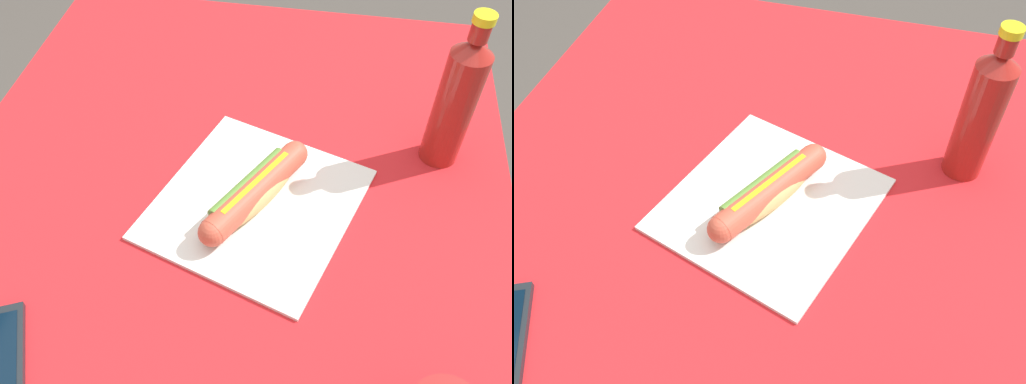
{
  "view_description": "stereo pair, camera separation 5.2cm",
  "coord_description": "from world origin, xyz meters",
  "views": [
    {
      "loc": [
        -0.58,
        -0.14,
        1.38
      ],
      "look_at": [
        -0.05,
        -0.05,
        0.76
      ],
      "focal_mm": 39.03,
      "sensor_mm": 36.0,
      "label": 1
    },
    {
      "loc": [
        -0.57,
        -0.19,
        1.38
      ],
      "look_at": [
        -0.05,
        -0.05,
        0.76
      ],
      "focal_mm": 39.03,
      "sensor_mm": 36.0,
      "label": 2
    }
  ],
  "objects": [
    {
      "name": "paper_wrapper",
      "position": [
        -0.05,
        -0.05,
        0.73
      ],
      "size": [
        0.37,
        0.36,
        0.01
      ],
      "primitive_type": "cube",
      "rotation": [
        0.0,
        0.0,
        -0.32
      ],
      "color": "silver",
      "rests_on": "dining_table"
    },
    {
      "name": "dining_table",
      "position": [
        0.0,
        0.0,
        0.59
      ],
      "size": [
        1.02,
        0.88,
        0.73
      ],
      "color": "brown",
      "rests_on": "ground"
    },
    {
      "name": "soda_bottle",
      "position": [
        0.11,
        -0.33,
        0.84
      ],
      "size": [
        0.06,
        0.06,
        0.26
      ],
      "color": "maroon",
      "rests_on": "dining_table"
    },
    {
      "name": "hot_dog",
      "position": [
        -0.05,
        -0.05,
        0.76
      ],
      "size": [
        0.21,
        0.13,
        0.05
      ],
      "color": "tan",
      "rests_on": "paper_wrapper"
    },
    {
      "name": "ground_plane",
      "position": [
        0.0,
        0.0,
        0.0
      ],
      "size": [
        6.0,
        6.0,
        0.0
      ],
      "primitive_type": "plane",
      "color": "#47423D",
      "rests_on": "ground"
    }
  ]
}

